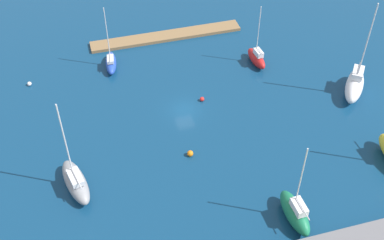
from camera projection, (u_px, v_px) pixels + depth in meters
The scene contains 10 objects.
water at pixel (185, 110), 70.68m from camera, with size 160.00×160.00×0.00m, color navy.
pier_dock at pixel (166, 36), 83.84m from camera, with size 25.55×2.83×0.52m, color olive.
sailboat_red_by_breakwater at pixel (257, 58), 77.87m from camera, with size 2.06×5.37×10.07m.
sailboat_gray_east_end at pixel (76, 181), 59.41m from camera, with size 3.94×7.84×13.26m.
sailboat_white_far_north at pixel (355, 85), 72.25m from camera, with size 6.56×7.67×15.14m.
sailboat_green_near_pier at pixel (295, 212), 55.95m from camera, with size 2.28×6.42×11.49m.
sailboat_blue_along_channel at pixel (111, 63), 77.29m from camera, with size 2.37×5.72×10.42m.
mooring_buoy_red at pixel (202, 99), 71.86m from camera, with size 0.65×0.65×0.65m, color red.
mooring_buoy_orange at pixel (190, 153), 63.93m from camera, with size 0.81×0.81×0.81m, color orange.
mooring_buoy_white at pixel (29, 84), 74.44m from camera, with size 0.64×0.64×0.64m, color white.
Camera 1 is at (13.07, 50.88, 47.33)m, focal length 46.46 mm.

